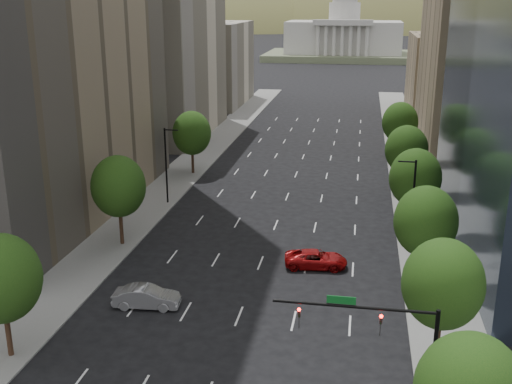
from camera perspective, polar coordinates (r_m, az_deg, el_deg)
The scene contains 21 objects.
sidewalk_left at distance 69.34m, azimuth -10.97°, elevation -2.19°, with size 6.00×200.00×0.15m, color slate.
sidewalk_right at distance 65.49m, azimuth 15.41°, elevation -3.70°, with size 6.00×200.00×0.15m, color slate.
midrise_cream_left at distance 109.30m, azimuth -8.28°, elevation 14.39°, with size 14.00×30.00×35.00m, color beige.
filler_left at distance 141.63m, azimuth -3.99°, elevation 11.74°, with size 14.00×26.00×18.00m, color beige.
parking_tan_right at distance 102.61m, azimuth 19.51°, elevation 12.01°, with size 14.00×30.00×30.00m, color #8C7759.
filler_right at distance 135.79m, azimuth 17.03°, elevation 10.36°, with size 14.00×26.00×16.00m, color #8C7759.
tree_right_1 at distance 41.15m, azimuth 16.87°, elevation -8.14°, with size 5.20×5.20×8.75m.
tree_right_2 at distance 52.24m, azimuth 15.40°, elevation -2.65°, with size 5.20×5.20×8.61m.
tree_right_3 at distance 63.54m, azimuth 14.49°, elevation 1.26°, with size 5.20×5.20×8.89m.
tree_right_4 at distance 77.16m, azimuth 13.72°, elevation 3.81°, with size 5.20×5.20×8.46m.
tree_right_5 at distance 92.73m, azimuth 13.16°, elevation 6.27°, with size 5.20×5.20×8.75m.
tree_left_0 at distance 43.38m, azimuth -22.48°, elevation -7.40°, with size 5.20×5.20×8.75m.
tree_left_1 at distance 59.93m, azimuth -12.59°, elevation 0.51°, with size 5.20×5.20×8.97m.
tree_left_2 at distance 83.85m, azimuth -5.95°, elevation 5.43°, with size 5.20×5.20×8.68m.
streetlight_rn at distance 59.02m, azimuth 14.21°, elevation -1.02°, with size 1.70×0.20×9.00m.
streetlight_ln at distance 71.78m, azimuth -8.26°, elevation 2.62°, with size 1.70×0.20×9.00m.
traffic_signal at distance 35.76m, azimuth 12.22°, elevation -12.88°, with size 9.12×0.40×7.38m.
capitol at distance 251.19m, azimuth 8.08°, elevation 13.99°, with size 60.00×40.00×35.20m.
foothills at distance 603.97m, azimuth 12.45°, elevation 11.27°, with size 720.00×413.00×263.00m.
car_silver at distance 49.32m, azimuth -10.07°, elevation -9.52°, with size 1.81×5.18×1.71m, color gray.
car_red_far at distance 55.64m, azimuth 5.55°, elevation -6.18°, with size 2.57×5.58×1.55m, color #970B0C.
Camera 1 is at (8.36, -0.93, 22.99)m, focal length 43.33 mm.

